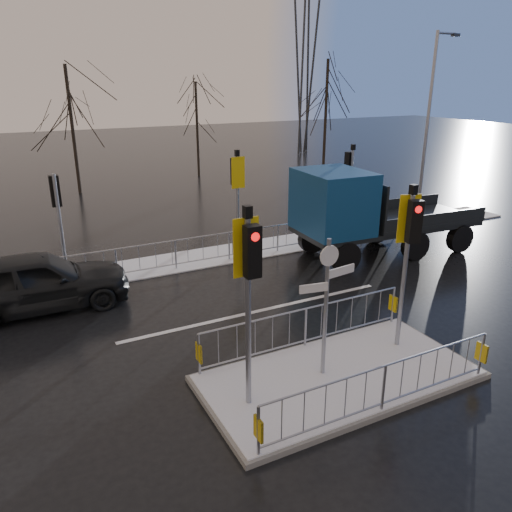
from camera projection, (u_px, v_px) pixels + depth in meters
name	position (u px, v px, depth m)	size (l,w,h in m)	color
ground	(339.00, 379.00, 10.90)	(120.00, 120.00, 0.00)	black
snow_verge	(197.00, 259.00, 18.09)	(30.00, 2.00, 0.04)	white
lane_markings	(348.00, 387.00, 10.62)	(8.00, 11.38, 0.01)	silver
traffic_island	(339.00, 364.00, 10.77)	(6.00, 3.04, 4.15)	slate
far_kerb_fixtures	(209.00, 235.00, 17.46)	(18.00, 0.65, 3.83)	#91959E
car_far_lane	(37.00, 281.00, 13.93)	(2.00, 4.98, 1.70)	black
flatbed_truck	(356.00, 211.00, 17.73)	(7.13, 2.91, 3.25)	black
tree_far_a	(70.00, 105.00, 26.82)	(3.75, 3.75, 7.08)	black
tree_far_b	(197.00, 111.00, 32.16)	(3.25, 3.25, 6.14)	black
tree_far_c	(327.00, 95.00, 32.77)	(4.00, 4.00, 7.55)	black
street_lamp_right	(429.00, 123.00, 21.09)	(1.25, 0.18, 8.00)	#91959E
pylon_wires	(295.00, 13.00, 39.55)	(70.00, 2.38, 19.97)	#2D3033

